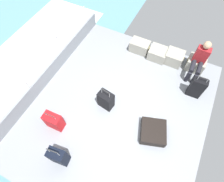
{
  "coord_description": "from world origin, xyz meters",
  "views": [
    {
      "loc": [
        0.77,
        -1.94,
        4.35
      ],
      "look_at": [
        -0.33,
        0.26,
        0.25
      ],
      "focal_mm": 29.35,
      "sensor_mm": 36.0,
      "label": 1
    }
  ],
  "objects": [
    {
      "name": "suitcase_0",
      "position": [
        1.61,
        1.28,
        0.33
      ],
      "size": [
        0.36,
        0.2,
        0.78
      ],
      "color": "black",
      "rests_on": "ground_plane"
    },
    {
      "name": "cargo_crate_3",
      "position": [
        1.42,
        2.2,
        0.19
      ],
      "size": [
        0.52,
        0.44,
        0.38
      ],
      "color": "gray",
      "rests_on": "ground_plane"
    },
    {
      "name": "suitcase_4",
      "position": [
        1.02,
        -0.25,
        0.12
      ],
      "size": [
        0.74,
        0.76,
        0.25
      ],
      "color": "black",
      "rests_on": "ground_plane"
    },
    {
      "name": "sea_wake",
      "position": [
        -3.6,
        0.0,
        -0.34
      ],
      "size": [
        12.0,
        12.0,
        0.01
      ],
      "color": "#598C9E",
      "rests_on": "ground_plane"
    },
    {
      "name": "cargo_crate_2",
      "position": [
        0.79,
        2.15,
        0.19
      ],
      "size": [
        0.54,
        0.46,
        0.38
      ],
      "color": "gray",
      "rests_on": "ground_plane"
    },
    {
      "name": "suitcase_3",
      "position": [
        -1.18,
        -1.11,
        0.26
      ],
      "size": [
        0.42,
        0.26,
        0.62
      ],
      "color": "red",
      "rests_on": "ground_plane"
    },
    {
      "name": "suitcase_1",
      "position": [
        -0.6,
        -1.73,
        0.31
      ],
      "size": [
        0.39,
        0.27,
        0.84
      ],
      "color": "black",
      "rests_on": "ground_plane"
    },
    {
      "name": "passenger_seated",
      "position": [
        1.42,
        2.02,
        0.57
      ],
      "size": [
        0.34,
        0.66,
        1.08
      ],
      "color": "maroon",
      "rests_on": "ground_plane"
    },
    {
      "name": "ground_plane",
      "position": [
        0.0,
        0.0,
        -0.03
      ],
      "size": [
        4.4,
        5.2,
        0.06
      ],
      "primitive_type": "cube",
      "color": "gray"
    },
    {
      "name": "gunwale_port",
      "position": [
        -2.17,
        0.0,
        0.23
      ],
      "size": [
        0.06,
        5.2,
        0.45
      ],
      "primitive_type": "cube",
      "color": "gray",
      "rests_on": "ground_plane"
    },
    {
      "name": "suitcase_2",
      "position": [
        -0.34,
        -0.06,
        0.27
      ],
      "size": [
        0.41,
        0.31,
        0.73
      ],
      "color": "black",
      "rests_on": "ground_plane"
    },
    {
      "name": "cargo_crate_0",
      "position": [
        -0.3,
        2.12,
        0.18
      ],
      "size": [
        0.61,
        0.38,
        0.37
      ],
      "color": "gray",
      "rests_on": "ground_plane"
    },
    {
      "name": "railing_port",
      "position": [
        -2.17,
        0.0,
        0.78
      ],
      "size": [
        0.04,
        4.2,
        1.02
      ],
      "color": "silver",
      "rests_on": "ground_plane"
    },
    {
      "name": "cargo_crate_1",
      "position": [
        0.3,
        2.11,
        0.17
      ],
      "size": [
        0.56,
        0.48,
        0.34
      ],
      "color": "gray",
      "rests_on": "ground_plane"
    }
  ]
}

